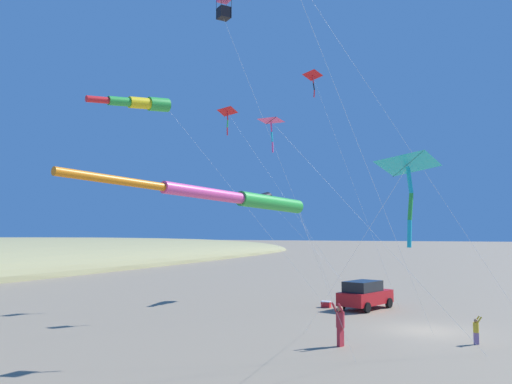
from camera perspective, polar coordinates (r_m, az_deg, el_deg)
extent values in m
plane|color=gray|center=(29.10, 18.07, -14.17)|extent=(600.00, 600.00, 0.00)
cube|color=red|center=(35.86, 11.88, -11.21)|extent=(3.06, 4.66, 0.84)
cube|color=black|center=(35.48, 11.58, -10.05)|extent=(2.33, 2.95, 0.68)
cylinder|color=black|center=(37.63, 11.76, -11.53)|extent=(0.41, 0.70, 0.66)
cylinder|color=black|center=(36.75, 14.32, -11.66)|extent=(0.41, 0.70, 0.66)
cylinder|color=black|center=(35.14, 9.34, -12.07)|extent=(0.41, 0.70, 0.66)
cylinder|color=black|center=(34.20, 12.03, -12.25)|extent=(0.41, 0.70, 0.66)
cube|color=red|center=(36.21, 7.65, -12.11)|extent=(0.60, 0.40, 0.36)
cube|color=white|center=(36.19, 7.65, -11.78)|extent=(0.62, 0.42, 0.06)
cube|color=#B72833|center=(24.23, 9.21, -15.36)|extent=(0.27, 0.36, 0.83)
cylinder|color=#B72833|center=(24.10, 9.19, -13.60)|extent=(0.49, 0.49, 0.68)
sphere|color=#A37551|center=(24.03, 9.17, -12.49)|extent=(0.26, 0.26, 0.26)
cylinder|color=#B72833|center=(23.79, 9.25, -12.47)|extent=(0.25, 0.42, 0.52)
cylinder|color=#B72833|center=(23.99, 8.59, -12.40)|extent=(0.25, 0.42, 0.52)
cube|color=#8E6B9E|center=(26.30, 22.92, -14.52)|extent=(0.23, 0.19, 0.53)
cylinder|color=gold|center=(26.22, 22.89, -13.47)|extent=(0.33, 0.33, 0.44)
sphere|color=#A37551|center=(26.17, 22.87, -12.82)|extent=(0.17, 0.17, 0.17)
cylinder|color=gold|center=(26.31, 22.97, -12.70)|extent=(0.27, 0.18, 0.33)
cylinder|color=gold|center=(26.11, 23.20, -12.76)|extent=(0.27, 0.18, 0.33)
pyramid|color=red|center=(38.66, -3.17, 8.85)|extent=(1.37, 1.47, 0.55)
cylinder|color=black|center=(38.61, -3.15, 8.77)|extent=(0.81, 0.60, 0.60)
cylinder|color=red|center=(38.53, -3.13, 8.27)|extent=(0.15, 0.15, 0.57)
cylinder|color=green|center=(38.41, -3.13, 7.45)|extent=(0.15, 0.15, 0.57)
cylinder|color=red|center=(38.31, -3.15, 6.62)|extent=(0.09, 0.12, 0.57)
cylinder|color=white|center=(36.33, 3.75, -1.48)|extent=(9.25, 1.24, 13.81)
pyramid|color=#EF4C93|center=(23.24, 1.64, 7.95)|extent=(1.17, 1.23, 0.23)
cylinder|color=black|center=(23.22, 1.65, 7.81)|extent=(0.73, 0.59, 0.17)
cylinder|color=#EF4C93|center=(23.16, 1.69, 7.14)|extent=(0.10, 0.07, 0.47)
cylinder|color=#1EB7C6|center=(23.04, 1.76, 6.03)|extent=(0.15, 0.15, 0.47)
cylinder|color=#EF4C93|center=(22.89, 1.83, 4.92)|extent=(0.14, 0.15, 0.47)
cylinder|color=white|center=(22.67, 12.84, -4.50)|extent=(8.44, 2.51, 9.92)
pyramid|color=#1EB7C6|center=(18.27, 16.14, 3.28)|extent=(2.32, 2.31, 0.71)
cylinder|color=black|center=(18.22, 16.23, 2.95)|extent=(1.19, 1.20, 0.70)
cylinder|color=#1EB7C6|center=(18.13, 16.42, 1.26)|extent=(0.27, 0.20, 0.91)
cylinder|color=green|center=(18.00, 16.52, -1.55)|extent=(0.25, 0.29, 0.91)
cylinder|color=#1EB7C6|center=(17.89, 16.41, -4.41)|extent=(0.18, 0.26, 0.91)
cylinder|color=white|center=(22.33, 9.77, -7.98)|extent=(6.21, 7.39, 7.24)
cylinder|color=green|center=(14.70, 1.68, -1.20)|extent=(1.07, 2.67, 0.51)
cylinder|color=#EF4C93|center=(12.72, -5.56, -0.13)|extent=(0.97, 2.64, 0.40)
cylinder|color=orange|center=(11.01, -15.26, 1.29)|extent=(0.86, 2.61, 0.30)
cylinder|color=white|center=(18.52, 8.14, -11.14)|extent=(0.35, 5.67, 5.70)
cube|color=black|center=(28.13, -3.54, 18.91)|extent=(0.80, 0.80, 0.57)
cylinder|color=black|center=(27.96, -3.82, 20.09)|extent=(0.02, 0.02, 1.49)
cylinder|color=black|center=(28.20, -2.70, 19.86)|extent=(0.02, 0.02, 1.49)
cylinder|color=black|center=(28.44, -4.36, 19.65)|extent=(0.02, 0.02, 1.49)
cylinder|color=black|center=(28.67, -3.26, 19.44)|extent=(0.02, 0.02, 1.49)
cylinder|color=white|center=(31.84, 3.65, 0.81)|extent=(1.94, 13.72, 15.89)
cylinder|color=white|center=(22.96, 13.41, 9.32)|extent=(11.87, 8.67, 20.87)
cylinder|color=white|center=(21.60, 11.23, 4.77)|extent=(4.06, 13.33, 16.90)
pyramid|color=red|center=(35.78, 6.17, 12.61)|extent=(1.21, 1.11, 0.51)
cylinder|color=black|center=(35.73, 6.19, 12.55)|extent=(0.46, 0.64, 0.59)
cylinder|color=red|center=(35.66, 6.24, 12.10)|extent=(0.14, 0.15, 0.48)
cylinder|color=black|center=(35.56, 6.34, 11.36)|extent=(0.15, 0.13, 0.48)
cylinder|color=red|center=(35.45, 6.37, 10.62)|extent=(0.14, 0.12, 0.48)
cylinder|color=white|center=(35.04, 10.86, 0.02)|extent=(4.92, 2.95, 15.42)
cylinder|color=black|center=(41.12, 0.94, -0.69)|extent=(0.94, 1.33, 1.05)
cylinder|color=yellow|center=(40.14, 0.21, -0.92)|extent=(0.71, 1.27, 0.82)
cylinder|color=white|center=(39.17, -0.56, -1.17)|extent=(0.47, 1.20, 0.60)
cylinder|color=white|center=(39.40, 6.30, -6.18)|extent=(8.05, 1.58, 7.64)
cylinder|color=green|center=(34.09, -10.61, 9.37)|extent=(1.39, 1.66, 0.99)
cylinder|color=yellow|center=(33.43, -12.63, 9.47)|extent=(1.24, 1.58, 0.83)
cylinder|color=green|center=(32.80, -14.73, 9.56)|extent=(1.09, 1.50, 0.67)
cylinder|color=red|center=(32.22, -16.92, 9.63)|extent=(0.94, 1.42, 0.51)
cylinder|color=white|center=(34.61, -0.72, -2.03)|extent=(8.30, 7.22, 12.98)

